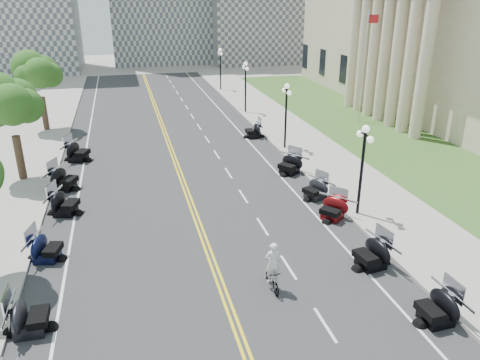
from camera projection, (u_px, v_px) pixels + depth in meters
ground at (218, 277)px, 20.07m from camera, size 160.00×160.00×0.00m
road at (186, 189)px, 29.06m from camera, size 16.00×90.00×0.01m
centerline_yellow_a at (184, 189)px, 29.03m from camera, size 0.12×90.00×0.00m
centerline_yellow_b at (187, 189)px, 29.08m from camera, size 0.12×90.00×0.00m
edge_line_north at (283, 179)px, 30.51m from camera, size 0.12×90.00×0.00m
edge_line_south at (78, 199)px, 27.60m from camera, size 0.12×90.00×0.00m
lane_dash_5 at (325, 325)px, 17.19m from camera, size 0.12×2.00×0.00m
lane_dash_6 at (288, 267)px, 20.79m from camera, size 0.12×2.00×0.00m
lane_dash_7 at (263, 226)px, 24.39m from camera, size 0.12×2.00×0.00m
lane_dash_8 at (243, 196)px, 27.98m from camera, size 0.12×2.00×0.00m
lane_dash_9 at (228, 173)px, 31.58m from camera, size 0.12×2.00×0.00m
lane_dash_10 at (217, 154)px, 35.18m from camera, size 0.12×2.00×0.00m
lane_dash_11 at (207, 139)px, 38.77m from camera, size 0.12×2.00×0.00m
lane_dash_12 at (199, 127)px, 42.37m from camera, size 0.12×2.00×0.00m
lane_dash_13 at (192, 116)px, 45.97m from camera, size 0.12×2.00×0.00m
lane_dash_14 at (187, 107)px, 49.56m from camera, size 0.12×2.00×0.00m
lane_dash_15 at (182, 99)px, 53.16m from camera, size 0.12×2.00×0.00m
lane_dash_16 at (177, 93)px, 56.76m from camera, size 0.12×2.00×0.00m
lane_dash_17 at (173, 87)px, 60.35m from camera, size 0.12×2.00×0.00m
lane_dash_18 at (170, 81)px, 63.95m from camera, size 0.12×2.00×0.00m
lane_dash_19 at (167, 76)px, 67.55m from camera, size 0.12×2.00×0.00m
sidewalk_north at (341, 173)px, 31.42m from camera, size 5.00×90.00×0.15m
sidewalk_south at (2, 205)px, 26.65m from camera, size 5.00×90.00×0.15m
lawn at (375, 134)px, 40.21m from camera, size 9.00×60.00×0.10m
street_lamp_2 at (361, 171)px, 24.64m from camera, size 0.50×1.20×4.90m
street_lamp_3 at (286, 117)px, 35.43m from camera, size 0.50×1.20×4.90m
street_lamp_4 at (245, 87)px, 46.22m from camera, size 0.50×1.20×4.90m
street_lamp_5 at (220, 69)px, 57.01m from camera, size 0.50×1.20×4.90m
flagpole at (363, 68)px, 42.06m from camera, size 1.10×0.20×10.00m
tree_3 at (11, 108)px, 28.61m from camera, size 4.80×4.80×9.20m
tree_4 at (39, 76)px, 39.40m from camera, size 4.80×4.80×9.20m
motorcycle_n_4 at (438, 306)px, 17.11m from camera, size 2.07×2.07×1.39m
motorcycle_n_5 at (372, 252)px, 20.58m from camera, size 2.38×2.38×1.45m
motorcycle_n_6 at (333, 208)px, 24.98m from camera, size 2.69×2.69×1.34m
motorcycle_n_7 at (315, 188)px, 27.48m from camera, size 2.48×2.48×1.32m
motorcycle_n_8 at (290, 164)px, 31.27m from camera, size 2.84×2.84×1.43m
motorcycle_n_10 at (253, 130)px, 39.08m from camera, size 1.98×1.98×1.35m
motorcycle_s_5 at (28, 315)px, 16.60m from camera, size 2.07×2.07×1.43m
motorcycle_s_6 at (46, 247)px, 21.13m from camera, size 2.40×2.40×1.37m
motorcycle_s_7 at (64, 202)px, 25.49m from camera, size 2.65×2.65×1.48m
motorcycle_s_8 at (63, 178)px, 28.70m from camera, size 2.88×2.88×1.53m
motorcycle_s_9 at (77, 151)px, 33.58m from camera, size 2.92×2.92×1.57m
bicycle at (272, 279)px, 19.10m from camera, size 0.48×1.64×0.98m
cyclist_rider at (273, 249)px, 18.57m from camera, size 0.66×0.43×1.81m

